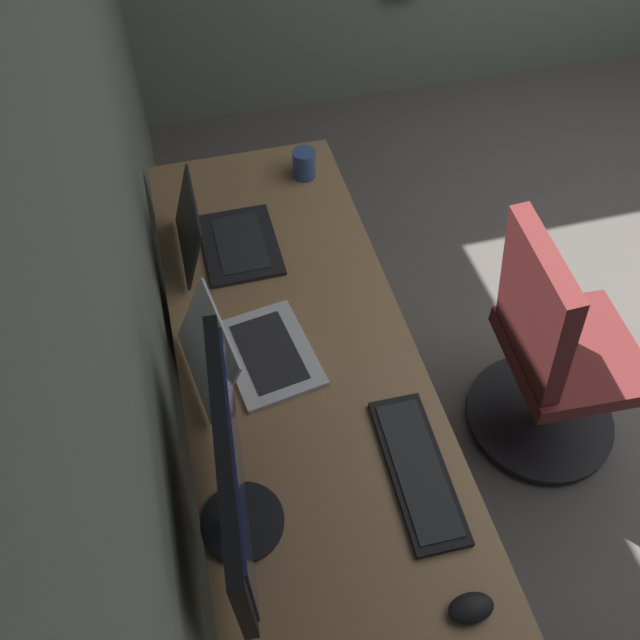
# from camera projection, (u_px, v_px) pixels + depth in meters

# --- Properties ---
(wall_back) EXTENTS (4.94, 0.10, 2.60)m
(wall_back) POSITION_uv_depth(u_px,v_px,m) (96.00, 196.00, 1.42)
(wall_back) COLOR slate
(wall_back) RESTS_ON ground
(desk) EXTENTS (2.04, 0.68, 0.73)m
(desk) POSITION_uv_depth(u_px,v_px,m) (303.00, 386.00, 1.87)
(desk) COLOR #936D47
(desk) RESTS_ON ground
(drawer_pedestal) EXTENTS (0.40, 0.51, 0.69)m
(drawer_pedestal) POSITION_uv_depth(u_px,v_px,m) (273.00, 347.00, 2.34)
(drawer_pedestal) COLOR #936D47
(drawer_pedestal) RESTS_ON ground
(monitor_primary) EXTENTS (0.57, 0.20, 0.44)m
(monitor_primary) POSITION_uv_depth(u_px,v_px,m) (233.00, 476.00, 1.35)
(monitor_primary) COLOR black
(monitor_primary) RESTS_ON desk
(laptop_leftmost) EXTENTS (0.33, 0.31, 0.23)m
(laptop_leftmost) POSITION_uv_depth(u_px,v_px,m) (220.00, 237.00, 2.07)
(laptop_leftmost) COLOR black
(laptop_leftmost) RESTS_ON desk
(laptop_left) EXTENTS (0.37, 0.38, 0.22)m
(laptop_left) POSITION_uv_depth(u_px,v_px,m) (245.00, 352.00, 1.79)
(laptop_left) COLOR silver
(laptop_left) RESTS_ON desk
(keyboard_main) EXTENTS (0.42, 0.15, 0.02)m
(keyboard_main) POSITION_uv_depth(u_px,v_px,m) (418.00, 469.00, 1.62)
(keyboard_main) COLOR black
(keyboard_main) RESTS_ON desk
(mouse_main) EXTENTS (0.06, 0.10, 0.03)m
(mouse_main) POSITION_uv_depth(u_px,v_px,m) (471.00, 608.00, 1.41)
(mouse_main) COLOR black
(mouse_main) RESTS_ON desk
(coffee_mug) EXTENTS (0.12, 0.08, 0.10)m
(coffee_mug) POSITION_uv_depth(u_px,v_px,m) (304.00, 164.00, 2.31)
(coffee_mug) COLOR #335193
(coffee_mug) RESTS_ON desk
(office_chair) EXTENTS (0.56, 0.57, 0.97)m
(office_chair) POSITION_uv_depth(u_px,v_px,m) (551.00, 357.00, 2.18)
(office_chair) COLOR maroon
(office_chair) RESTS_ON ground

